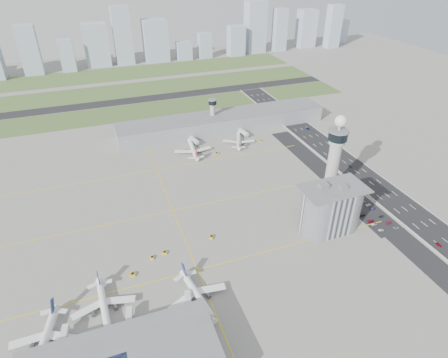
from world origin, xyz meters
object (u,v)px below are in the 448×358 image
object	(u,v)px
tug_2	(152,257)
car_lot_0	(381,230)
admin_building	(330,208)
tug_4	(217,153)
airplane_far_a	(193,147)
jet_bridge_near_1	(129,334)
secondary_tower	(213,112)
car_hw_2	(308,129)
tug_0	(133,274)
jet_bridge_far_1	(240,131)
car_hw_0	(439,245)
jet_bridge_far_0	(191,138)
car_lot_11	(363,202)
airplane_near_b	(103,303)
car_lot_8	(382,216)
car_hw_4	(268,108)
car_lot_3	(363,215)
car_lot_2	(371,221)
car_lot_1	(374,224)
car_lot_9	(373,208)
control_tower	(335,155)
car_lot_10	(368,205)
car_hw_1	(350,166)
tug_3	(211,237)
tug_1	(165,253)
car_lot_6	(396,228)
airplane_near_c	(198,293)
airplane_near_a	(43,338)
airplane_far_b	(239,138)
jet_bridge_near_2	(190,316)
car_lot_5	(352,204)
car_lot_7	(389,223)
car_lot_4	(355,207)
jet_bridge_near_0	(61,354)

from	to	relation	value
tug_2	car_lot_0	bearing A→B (deg)	4.83
admin_building	tug_4	distance (m)	126.76
airplane_far_a	jet_bridge_near_1	world-z (taller)	airplane_far_a
secondary_tower	car_hw_2	bearing A→B (deg)	-19.50
admin_building	tug_0	world-z (taller)	admin_building
jet_bridge_far_1	car_hw_0	bearing A→B (deg)	5.92
airplane_far_a	jet_bridge_far_0	distance (m)	22.54
car_lot_11	airplane_near_b	bearing A→B (deg)	102.50
car_lot_8	car_hw_4	xyz separation A→B (m)	(14.30, 208.13, 0.03)
admin_building	car_lot_3	distance (m)	33.33
car_lot_2	tug_2	bearing A→B (deg)	82.60
car_lot_1	car_lot_9	size ratio (longest dim) A/B	1.01
tug_2	car_lot_11	distance (m)	155.13
control_tower	car_lot_10	xyz separation A→B (m)	(21.19, -20.01, -34.42)
car_lot_2	car_hw_1	xyz separation A→B (m)	(32.20, 66.99, -0.03)
airplane_far_a	car_lot_8	bearing A→B (deg)	-138.80
tug_3	admin_building	bearing A→B (deg)	-158.49
jet_bridge_far_1	tug_1	distance (m)	177.96
airplane_far_a	car_lot_11	world-z (taller)	airplane_far_a
car_lot_1	car_lot_6	size ratio (longest dim) A/B	0.96
car_lot_2	car_lot_11	bearing A→B (deg)	-25.74
admin_building	car_hw_1	world-z (taller)	admin_building
airplane_far_a	tug_2	world-z (taller)	airplane_far_a
airplane_near_c	tug_0	xyz separation A→B (m)	(-29.91, 29.33, -4.50)
airplane_near_a	airplane_far_b	bearing A→B (deg)	149.31
airplane_near_b	car_hw_1	world-z (taller)	airplane_near_b
airplane_far_a	jet_bridge_near_2	bearing A→B (deg)	169.62
tug_0	car_lot_11	xyz separation A→B (m)	(167.93, 14.29, -0.30)
car_lot_2	car_lot_5	xyz separation A→B (m)	(-0.37, 20.73, -0.06)
jet_bridge_far_1	car_lot_9	xyz separation A→B (m)	(41.57, -148.58, -2.21)
airplane_near_a	jet_bridge_far_0	xyz separation A→B (m)	(122.37, 183.48, -2.54)
tug_0	car_lot_6	xyz separation A→B (m)	(169.68, -17.75, -0.36)
car_lot_3	car_hw_1	world-z (taller)	car_hw_1
tug_0	car_lot_7	size ratio (longest dim) A/B	0.74
control_tower	car_lot_7	size ratio (longest dim) A/B	14.93
car_lot_8	car_hw_4	world-z (taller)	car_hw_4
airplane_far_a	car_lot_1	distance (m)	165.08
tug_1	tug_2	xyz separation A→B (m)	(-7.93, -1.60, -0.00)
jet_bridge_near_1	car_hw_4	xyz separation A→B (m)	(190.55, 243.18, -2.20)
car_lot_4	car_lot_10	distance (m)	10.47
secondary_tower	car_lot_8	bearing A→B (deg)	-70.23
car_lot_8	airplane_near_b	bearing A→B (deg)	97.71
jet_bridge_far_0	tug_3	distance (m)	140.80
jet_bridge_near_0	car_lot_2	size ratio (longest dim) A/B	2.98
airplane_far_b	car_lot_8	size ratio (longest dim) A/B	9.65
airplane_near_a	airplane_far_b	distance (m)	232.01
car_lot_7	car_lot_3	bearing A→B (deg)	45.65
car_lot_6	car_lot_10	xyz separation A→B (m)	(-0.80, 27.27, 0.05)
airplane_near_c	car_lot_8	bearing A→B (deg)	90.38
tug_1	car_hw_0	world-z (taller)	tug_1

